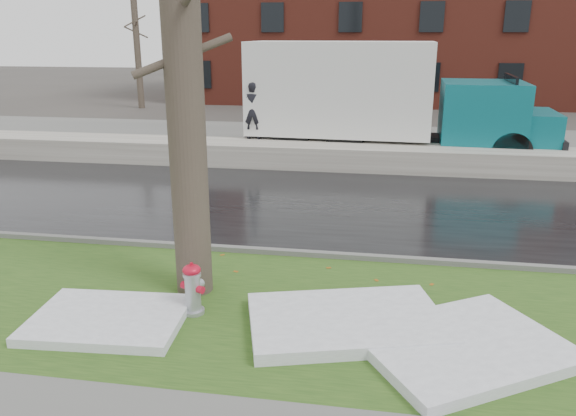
% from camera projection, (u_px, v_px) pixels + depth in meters
% --- Properties ---
extents(ground, '(120.00, 120.00, 0.00)m').
position_uv_depth(ground, '(273.00, 277.00, 9.96)').
color(ground, '#47423D').
rests_on(ground, ground).
extents(verge, '(60.00, 4.50, 0.04)m').
position_uv_depth(verge, '(258.00, 309.00, 8.78)').
color(verge, '#254617').
rests_on(verge, ground).
extents(road, '(60.00, 7.00, 0.03)m').
position_uv_depth(road, '(307.00, 204.00, 14.20)').
color(road, black).
rests_on(road, ground).
extents(parking_lot, '(60.00, 9.00, 0.03)m').
position_uv_depth(parking_lot, '(335.00, 142.00, 22.20)').
color(parking_lot, slate).
rests_on(parking_lot, ground).
extents(curb, '(60.00, 0.15, 0.14)m').
position_uv_depth(curb, '(283.00, 253.00, 10.88)').
color(curb, slate).
rests_on(curb, ground).
extents(snowbank, '(60.00, 1.60, 0.75)m').
position_uv_depth(snowbank, '(324.00, 156.00, 18.04)').
color(snowbank, beige).
rests_on(snowbank, ground).
extents(brick_building, '(26.00, 12.00, 10.00)m').
position_uv_depth(brick_building, '(390.00, 19.00, 36.41)').
color(brick_building, maroon).
rests_on(brick_building, ground).
extents(bg_tree_left, '(1.40, 1.62, 6.50)m').
position_uv_depth(bg_tree_left, '(137.00, 48.00, 31.56)').
color(bg_tree_left, brown).
rests_on(bg_tree_left, ground).
extents(bg_tree_center, '(1.40, 1.62, 6.50)m').
position_uv_depth(bg_tree_center, '(257.00, 47.00, 34.39)').
color(bg_tree_center, brown).
rests_on(bg_tree_center, ground).
extents(fire_hydrant, '(0.41, 0.39, 0.83)m').
position_uv_depth(fire_hydrant, '(193.00, 286.00, 8.49)').
color(fire_hydrant, '#A1A3A8').
rests_on(fire_hydrant, verge).
extents(tree, '(1.40, 1.58, 7.36)m').
position_uv_depth(tree, '(183.00, 61.00, 8.31)').
color(tree, brown).
rests_on(tree, verge).
extents(box_truck, '(11.75, 3.14, 3.90)m').
position_uv_depth(box_truck, '(376.00, 98.00, 18.93)').
color(box_truck, black).
rests_on(box_truck, ground).
extents(worker, '(0.70, 0.48, 1.88)m').
position_uv_depth(worker, '(253.00, 111.00, 18.60)').
color(worker, black).
rests_on(worker, snowbank).
extents(snow_patch_near, '(3.26, 3.07, 0.16)m').
position_uv_depth(snow_patch_near, '(463.00, 346.00, 7.55)').
color(snow_patch_near, white).
rests_on(snow_patch_near, verge).
extents(snow_patch_far, '(2.30, 1.74, 0.14)m').
position_uv_depth(snow_patch_far, '(108.00, 319.00, 8.28)').
color(snow_patch_far, white).
rests_on(snow_patch_far, verge).
extents(snow_patch_side, '(3.18, 2.50, 0.18)m').
position_uv_depth(snow_patch_side, '(347.00, 321.00, 8.18)').
color(snow_patch_side, white).
rests_on(snow_patch_side, verge).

